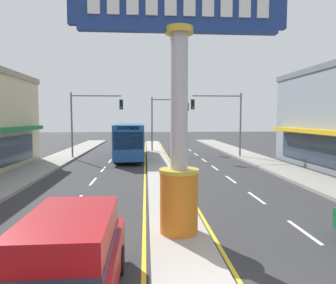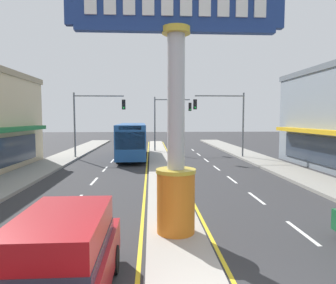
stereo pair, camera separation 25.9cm
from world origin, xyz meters
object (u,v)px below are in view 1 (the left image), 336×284
Objects in this scene: traffic_light_median_far at (165,115)px; bus_near_right_lane at (130,138)px; district_sign at (179,107)px; traffic_light_right_side at (222,114)px; traffic_light_left_side at (91,114)px; suv_near_left_lane at (68,262)px.

traffic_light_median_far reaches higher than bus_near_right_lane.
district_sign is at bearing -92.70° from traffic_light_median_far.
traffic_light_median_far is (-5.01, 6.03, -0.05)m from traffic_light_right_side.
district_sign is 20.38m from traffic_light_left_side.
suv_near_left_lane is at bearing -111.44° from traffic_light_right_side.
traffic_light_left_side is 1.35× the size of suv_near_left_lane.
traffic_light_right_side is at bearing -50.29° from traffic_light_median_far.
traffic_light_left_side is at bearing 98.85° from suv_near_left_lane.
district_sign is 1.27× the size of traffic_light_left_side.
traffic_light_right_side is 0.55× the size of bus_near_right_lane.
traffic_light_right_side is at bearing 71.75° from district_sign.
traffic_light_right_side is 24.20m from suv_near_left_lane.
bus_near_right_lane is at bearing -127.26° from traffic_light_median_far.
bus_near_right_lane is at bearing 97.44° from district_sign.
traffic_light_right_side is (12.35, -0.70, 0.00)m from traffic_light_left_side.
district_sign reaches higher than suv_near_left_lane.
district_sign is 1.27× the size of traffic_light_right_side.
district_sign is 19.71m from traffic_light_right_side.
traffic_light_left_side is 12.37m from traffic_light_right_side.
traffic_light_left_side reaches higher than suv_near_left_lane.
traffic_light_right_side is at bearing 68.56° from suv_near_left_lane.
traffic_light_median_far is 0.55× the size of bus_near_right_lane.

